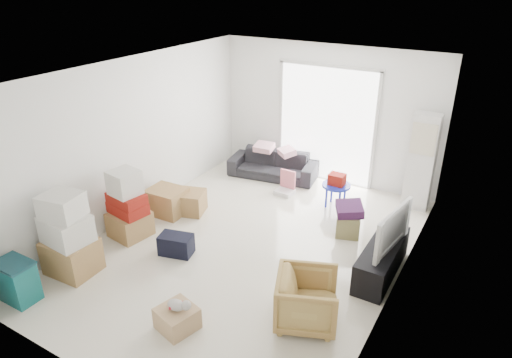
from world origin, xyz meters
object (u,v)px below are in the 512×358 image
at_px(kids_table, 337,184).
at_px(armchair, 307,297).
at_px(television, 384,241).
at_px(sofa, 273,161).
at_px(wood_crate, 177,318).
at_px(ottoman, 348,225).
at_px(storage_bins, 17,281).
at_px(ac_tower, 421,162).
at_px(tv_console, 382,259).

bearing_deg(kids_table, armchair, -74.90).
distance_m(television, sofa, 3.62).
height_order(kids_table, wood_crate, kids_table).
xyz_separation_m(armchair, ottoman, (-0.27, 2.19, -0.19)).
bearing_deg(wood_crate, kids_table, 82.93).
distance_m(storage_bins, kids_table, 5.21).
bearing_deg(storage_bins, ottoman, 49.77).
distance_m(television, storage_bins, 4.90).
relative_size(storage_bins, kids_table, 0.90).
distance_m(ac_tower, wood_crate, 4.98).
height_order(armchair, kids_table, armchair).
relative_size(sofa, storage_bins, 3.11).
xyz_separation_m(ac_tower, storage_bins, (-3.85, -5.24, -0.58)).
height_order(ac_tower, sofa, ac_tower).
bearing_deg(sofa, kids_table, -28.99).
distance_m(ottoman, wood_crate, 3.24).
relative_size(tv_console, television, 1.34).
height_order(armchair, storage_bins, armchair).
bearing_deg(ottoman, storage_bins, -130.23).
bearing_deg(ottoman, wood_crate, -108.39).
distance_m(television, kids_table, 2.04).
distance_m(armchair, wood_crate, 1.58).
relative_size(storage_bins, ottoman, 1.56).
bearing_deg(sofa, armchair, -65.35).
distance_m(ac_tower, sofa, 2.91).
bearing_deg(kids_table, wood_crate, -97.07).
bearing_deg(storage_bins, kids_table, 60.15).
relative_size(tv_console, kids_table, 2.17).
height_order(sofa, storage_bins, sofa).
bearing_deg(ac_tower, armchair, -96.81).
xyz_separation_m(tv_console, armchair, (-0.50, -1.44, 0.14)).
distance_m(sofa, kids_table, 1.71).
relative_size(ac_tower, sofa, 0.98).
relative_size(ottoman, kids_table, 0.58).
xyz_separation_m(armchair, kids_table, (-0.81, 3.01, 0.08)).
distance_m(ac_tower, storage_bins, 6.53).
distance_m(ac_tower, tv_console, 2.38).
xyz_separation_m(sofa, wood_crate, (1.12, -4.46, -0.21)).
relative_size(armchair, ottoman, 2.01).
distance_m(television, armchair, 1.53).
distance_m(tv_console, kids_table, 2.06).
height_order(sofa, wood_crate, sofa).
height_order(tv_console, kids_table, kids_table).
distance_m(television, ottoman, 1.13).
xyz_separation_m(tv_console, sofa, (-2.91, 2.14, 0.12)).
xyz_separation_m(sofa, ottoman, (2.14, -1.39, -0.17)).
bearing_deg(ottoman, television, -44.43).
xyz_separation_m(ac_tower, kids_table, (-1.26, -0.72, -0.42)).
bearing_deg(kids_table, ac_tower, 29.89).
height_order(ac_tower, television, ac_tower).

